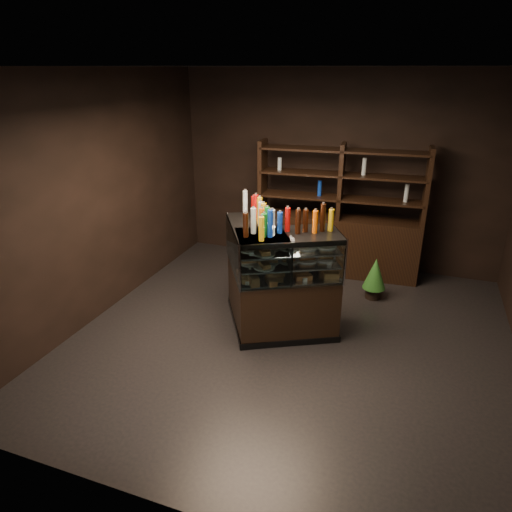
# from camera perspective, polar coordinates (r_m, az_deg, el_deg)

# --- Properties ---
(ground) EXTENTS (5.00, 5.00, 0.00)m
(ground) POSITION_cam_1_polar(r_m,az_deg,el_deg) (5.56, 4.44, -10.12)
(ground) COLOR black
(ground) RESTS_ON ground
(room_shell) EXTENTS (5.02, 5.02, 3.01)m
(room_shell) POSITION_cam_1_polar(r_m,az_deg,el_deg) (4.80, 5.14, 9.79)
(room_shell) COLOR black
(room_shell) RESTS_ON ground
(display_case) EXTENTS (1.63, 1.33, 1.30)m
(display_case) POSITION_cam_1_polar(r_m,az_deg,el_deg) (5.52, 1.95, -5.02)
(display_case) COLOR black
(display_case) RESTS_ON ground
(food_display) EXTENTS (1.31, 1.04, 0.41)m
(food_display) POSITION_cam_1_polar(r_m,az_deg,el_deg) (5.28, 2.02, 0.46)
(food_display) COLOR #D3824C
(food_display) RESTS_ON display_case
(bottles_top) EXTENTS (1.15, 0.90, 0.30)m
(bottles_top) POSITION_cam_1_polar(r_m,az_deg,el_deg) (5.14, 2.10, 4.81)
(bottles_top) COLOR silver
(bottles_top) RESTS_ON display_case
(potted_conifer) EXTENTS (0.31, 0.31, 0.67)m
(potted_conifer) POSITION_cam_1_polar(r_m,az_deg,el_deg) (6.46, 14.67, -2.05)
(potted_conifer) COLOR black
(potted_conifer) RESTS_ON ground
(back_shelving) EXTENTS (2.45, 0.59, 2.00)m
(back_shelving) POSITION_cam_1_polar(r_m,az_deg,el_deg) (7.08, 10.11, 2.47)
(back_shelving) COLOR black
(back_shelving) RESTS_ON ground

